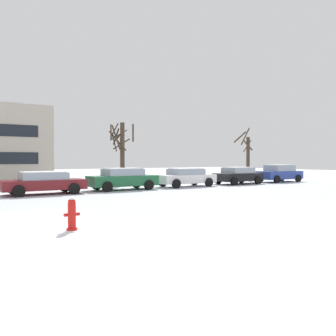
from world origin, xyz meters
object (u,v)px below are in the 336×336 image
parked_car_maroon (43,182)px  parked_car_white (186,177)px  parked_car_green (123,179)px  parked_car_blue (279,173)px  fire_hydrant (72,214)px  parked_car_black (238,175)px

parked_car_maroon → parked_car_white: size_ratio=1.03×
parked_car_green → parked_car_blue: 15.13m
parked_car_green → parked_car_maroon: bearing=-177.7°
parked_car_maroon → parked_car_green: (5.04, 0.21, 0.05)m
parked_car_white → parked_car_blue: size_ratio=1.03×
parked_car_white → fire_hydrant: bearing=-136.9°
fire_hydrant → parked_car_blue: 24.69m
parked_car_black → fire_hydrant: bearing=-146.9°
parked_car_maroon → parked_car_white: bearing=1.4°
parked_car_maroon → parked_car_black: 15.13m
parked_car_black → parked_car_blue: bearing=0.9°
fire_hydrant → parked_car_maroon: bearing=80.4°
parked_car_green → parked_car_blue: size_ratio=1.05×
parked_car_maroon → parked_car_white: parked_car_white is taller
parked_car_maroon → parked_car_green: bearing=2.3°
fire_hydrant → parked_car_white: size_ratio=0.21×
parked_car_black → parked_car_green: bearing=179.5°
fire_hydrant → parked_car_white: (11.94, 11.18, 0.24)m
fire_hydrant → parked_car_maroon: parked_car_maroon is taller
parked_car_maroon → parked_car_blue: size_ratio=1.07×
parked_car_black → parked_car_blue: (5.04, 0.08, 0.07)m
parked_car_green → fire_hydrant: bearing=-121.8°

